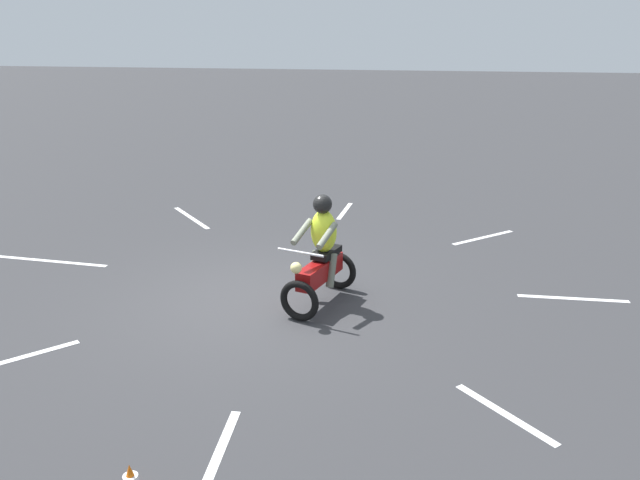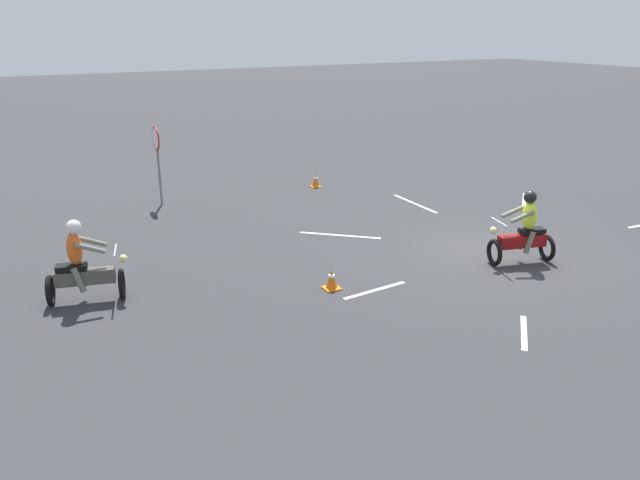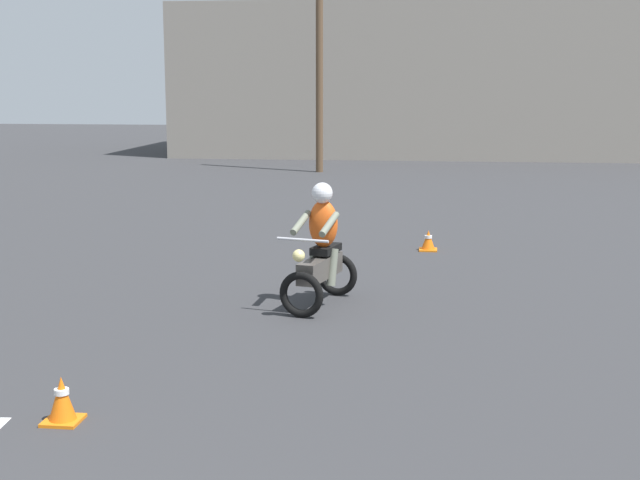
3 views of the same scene
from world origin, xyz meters
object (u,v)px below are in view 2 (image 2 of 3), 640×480
Objects in this scene: motorcycle_rider_background at (82,267)px; stop_sign at (157,150)px; traffic_cone_mid_left at (332,280)px; motorcycle_rider_foreground at (524,232)px; traffic_cone_mid_center at (316,180)px.

stop_sign reaches higher than motorcycle_rider_background.
traffic_cone_mid_left is at bearing 82.99° from motorcycle_rider_background.
motorcycle_rider_background is at bearing 68.55° from traffic_cone_mid_left.
motorcycle_rider_foreground is 8.23m from traffic_cone_mid_center.
motorcycle_rider_foreground is 4.56m from traffic_cone_mid_left.
traffic_cone_mid_left is (0.78, 4.46, -0.52)m from motorcycle_rider_foreground.
motorcycle_rider_background is at bearing 124.88° from traffic_cone_mid_center.
motorcycle_rider_background is 6.85m from stop_sign.
traffic_cone_mid_left is at bearing -170.21° from stop_sign.
motorcycle_rider_foreground is at bearing -99.93° from traffic_cone_mid_left.
traffic_cone_mid_center is 1.09× the size of traffic_cone_mid_left.
stop_sign is 8.03m from traffic_cone_mid_left.
stop_sign is at bearing 9.79° from traffic_cone_mid_left.
traffic_cone_mid_left is at bearing 95.44° from motorcycle_rider_foreground.
stop_sign is (6.04, -3.11, 0.91)m from motorcycle_rider_background.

